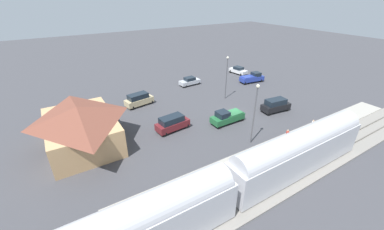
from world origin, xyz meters
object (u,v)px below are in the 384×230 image
(suv_maroon, at_px, (172,123))
(pickup_blue, at_px, (252,78))
(pedestrian_on_platform, at_px, (313,124))
(pedestrian_waiting_far, at_px, (287,135))
(station_building, at_px, (81,126))
(pickup_green, at_px, (227,117))
(suv_tan, at_px, (139,99))
(light_pole_lot_center, at_px, (227,73))
(suv_black, at_px, (276,105))
(light_pole_near_platform, at_px, (255,108))
(sedan_silver, at_px, (190,81))
(sedan_white, at_px, (238,70))

(suv_maroon, height_order, pickup_blue, suv_maroon)
(suv_maroon, relative_size, pickup_blue, 0.91)
(pedestrian_on_platform, distance_m, pedestrian_waiting_far, 5.28)
(station_building, bearing_deg, suv_maroon, -103.78)
(pickup_green, height_order, suv_tan, suv_tan)
(suv_maroon, height_order, pickup_green, suv_maroon)
(station_building, height_order, suv_tan, station_building)
(light_pole_lot_center, bearing_deg, suv_black, -156.82)
(station_building, xyz_separation_m, pickup_blue, (6.38, -36.21, -1.79))
(suv_tan, relative_size, light_pole_lot_center, 0.65)
(light_pole_near_platform, bearing_deg, pedestrian_waiting_far, -122.48)
(pickup_green, distance_m, light_pole_lot_center, 10.27)
(pickup_blue, bearing_deg, suv_tan, 86.87)
(sedan_silver, bearing_deg, suv_maroon, 141.40)
(station_building, relative_size, light_pole_near_platform, 1.50)
(sedan_silver, bearing_deg, pedestrian_on_platform, -169.52)
(pedestrian_waiting_far, height_order, sedan_white, pedestrian_waiting_far)
(suv_tan, distance_m, light_pole_lot_center, 16.35)
(suv_black, bearing_deg, sedan_silver, 17.16)
(pedestrian_on_platform, height_order, sedan_silver, pedestrian_on_platform)
(sedan_white, xyz_separation_m, light_pole_near_platform, (-23.84, 18.67, 4.26))
(pickup_green, bearing_deg, light_pole_near_platform, 173.27)
(pedestrian_on_platform, distance_m, light_pole_lot_center, 16.76)
(pedestrian_on_platform, xyz_separation_m, pedestrian_waiting_far, (0.09, 5.28, 0.00))
(suv_maroon, distance_m, sedan_white, 30.33)
(pickup_green, bearing_deg, sedan_silver, -12.22)
(pedestrian_waiting_far, bearing_deg, pickup_green, 21.00)
(station_building, bearing_deg, pickup_blue, -80.01)
(pedestrian_waiting_far, relative_size, suv_black, 0.34)
(light_pole_near_platform, bearing_deg, sedan_white, -38.08)
(pickup_green, bearing_deg, suv_tan, 35.24)
(sedan_white, distance_m, pickup_green, 25.37)
(station_building, bearing_deg, suv_black, -102.40)
(station_building, xyz_separation_m, light_pole_near_platform, (-11.20, -18.98, 2.32))
(pickup_blue, height_order, suv_tan, suv_tan)
(pedestrian_waiting_far, height_order, light_pole_lot_center, light_pole_lot_center)
(light_pole_lot_center, bearing_deg, suv_tan, 69.83)
(sedan_white, distance_m, suv_tan, 27.63)
(suv_maroon, height_order, sedan_white, suv_maroon)
(pedestrian_on_platform, height_order, pickup_green, pickup_green)
(pedestrian_on_platform, relative_size, light_pole_lot_center, 0.22)
(sedan_white, relative_size, sedan_silver, 1.03)
(station_building, xyz_separation_m, suv_maroon, (-2.84, -11.57, -1.67))
(station_building, xyz_separation_m, sedan_white, (12.64, -37.66, -1.94))
(station_building, bearing_deg, pedestrian_on_platform, -116.07)
(pedestrian_waiting_far, bearing_deg, pickup_blue, -33.48)
(station_building, relative_size, sedan_silver, 2.69)
(pedestrian_waiting_far, relative_size, suv_maroon, 0.34)
(pickup_blue, bearing_deg, light_pole_lot_center, 110.63)
(pedestrian_on_platform, bearing_deg, pedestrian_waiting_far, 89.05)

